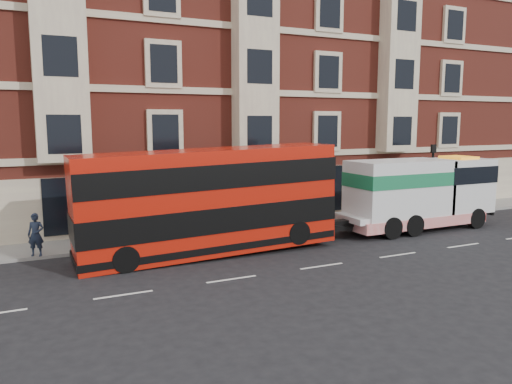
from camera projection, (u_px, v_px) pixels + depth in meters
The scene contains 8 objects.
ground at pixel (322, 266), 20.44m from camera, with size 120.00×120.00×0.00m, color black.
sidewalk at pixel (246, 229), 27.14m from camera, with size 90.00×3.00×0.15m, color slate.
victorian_terrace at pixel (206, 57), 32.66m from camera, with size 45.00×12.00×20.40m.
lamp_post_west at pixel (140, 191), 23.06m from camera, with size 0.35×0.15×4.35m.
lamp_post_east at pixel (432, 174), 30.71m from camera, with size 0.35×0.15×4.35m.
double_decker_bus at pixel (209, 199), 21.96m from camera, with size 11.55×2.65×4.68m.
tow_truck at pixel (418, 193), 27.14m from camera, with size 9.25×2.73×3.86m.
pedestrian at pixel (36, 235), 21.33m from camera, with size 0.68×0.45×1.86m, color #1C2538.
Camera 1 is at (-10.93, -16.74, 5.87)m, focal length 35.00 mm.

